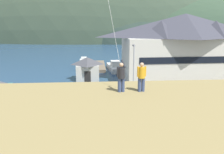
{
  "coord_description": "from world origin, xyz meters",
  "views": [
    {
      "loc": [
        -2.59,
        -20.56,
        10.79
      ],
      "look_at": [
        -0.49,
        9.0,
        3.63
      ],
      "focal_mm": 38.57,
      "sensor_mm": 36.0,
      "label": 1
    }
  ],
  "objects_px": {
    "moored_boat_wharfside": "(84,63)",
    "parked_car_front_row_silver": "(102,105)",
    "parked_car_mid_row_near": "(171,104)",
    "person_companion": "(142,76)",
    "storage_shed_waterside": "(88,68)",
    "person_kite_flyer": "(121,76)",
    "moored_boat_outer_mooring": "(115,67)",
    "harbor_lodge": "(184,45)",
    "parked_car_front_row_red": "(19,129)",
    "moored_boat_inner_slip": "(83,65)",
    "parked_car_corner_spot": "(94,128)",
    "wharf_dock": "(98,66)",
    "parking_light_pole": "(134,69)"
  },
  "relations": [
    {
      "from": "moored_boat_wharfside",
      "to": "parked_car_front_row_silver",
      "type": "relative_size",
      "value": 1.34
    },
    {
      "from": "moored_boat_outer_mooring",
      "to": "parked_car_front_row_red",
      "type": "bearing_deg",
      "value": -110.67
    },
    {
      "from": "parked_car_mid_row_near",
      "to": "moored_boat_wharfside",
      "type": "bearing_deg",
      "value": 111.03
    },
    {
      "from": "storage_shed_waterside",
      "to": "wharf_dock",
      "type": "distance_m",
      "value": 11.29
    },
    {
      "from": "wharf_dock",
      "to": "moored_boat_inner_slip",
      "type": "bearing_deg",
      "value": -171.81
    },
    {
      "from": "storage_shed_waterside",
      "to": "wharf_dock",
      "type": "xyz_separation_m",
      "value": [
        1.96,
        10.97,
        -1.8
      ]
    },
    {
      "from": "parked_car_front_row_silver",
      "to": "person_companion",
      "type": "relative_size",
      "value": 2.47
    },
    {
      "from": "wharf_dock",
      "to": "parked_car_front_row_red",
      "type": "distance_m",
      "value": 33.95
    },
    {
      "from": "wharf_dock",
      "to": "parked_car_mid_row_near",
      "type": "height_order",
      "value": "parked_car_mid_row_near"
    },
    {
      "from": "parked_car_mid_row_near",
      "to": "parking_light_pole",
      "type": "xyz_separation_m",
      "value": [
        -3.72,
        4.83,
        3.28
      ]
    },
    {
      "from": "parked_car_corner_spot",
      "to": "parked_car_front_row_red",
      "type": "distance_m",
      "value": 6.84
    },
    {
      "from": "moored_boat_wharfside",
      "to": "parking_light_pole",
      "type": "distance_m",
      "value": 26.43
    },
    {
      "from": "moored_boat_inner_slip",
      "to": "parking_light_pole",
      "type": "xyz_separation_m",
      "value": [
        7.8,
        -22.18,
        3.62
      ]
    },
    {
      "from": "parked_car_front_row_silver",
      "to": "parked_car_mid_row_near",
      "type": "relative_size",
      "value": 1.0
    },
    {
      "from": "harbor_lodge",
      "to": "parking_light_pole",
      "type": "xyz_separation_m",
      "value": [
        -10.96,
        -11.27,
        -1.9
      ]
    },
    {
      "from": "storage_shed_waterside",
      "to": "parking_light_pole",
      "type": "xyz_separation_m",
      "value": [
        6.5,
        -11.68,
        2.2
      ]
    },
    {
      "from": "storage_shed_waterside",
      "to": "moored_boat_inner_slip",
      "type": "bearing_deg",
      "value": 97.08
    },
    {
      "from": "storage_shed_waterside",
      "to": "moored_boat_outer_mooring",
      "type": "bearing_deg",
      "value": 54.13
    },
    {
      "from": "wharf_dock",
      "to": "moored_boat_wharfside",
      "type": "xyz_separation_m",
      "value": [
        -3.21,
        2.35,
        0.37
      ]
    },
    {
      "from": "moored_boat_outer_mooring",
      "to": "wharf_dock",
      "type": "bearing_deg",
      "value": 138.93
    },
    {
      "from": "harbor_lodge",
      "to": "parked_car_corner_spot",
      "type": "bearing_deg",
      "value": -126.56
    },
    {
      "from": "parked_car_mid_row_near",
      "to": "person_companion",
      "type": "bearing_deg",
      "value": -115.67
    },
    {
      "from": "wharf_dock",
      "to": "parked_car_front_row_silver",
      "type": "height_order",
      "value": "parked_car_front_row_silver"
    },
    {
      "from": "parked_car_front_row_silver",
      "to": "parked_car_mid_row_near",
      "type": "bearing_deg",
      "value": -1.05
    },
    {
      "from": "wharf_dock",
      "to": "parked_car_front_row_red",
      "type": "bearing_deg",
      "value": -102.96
    },
    {
      "from": "moored_boat_inner_slip",
      "to": "harbor_lodge",
      "type": "bearing_deg",
      "value": -30.19
    },
    {
      "from": "wharf_dock",
      "to": "person_kite_flyer",
      "type": "height_order",
      "value": "person_kite_flyer"
    },
    {
      "from": "person_companion",
      "to": "person_kite_flyer",
      "type": "bearing_deg",
      "value": 179.73
    },
    {
      "from": "harbor_lodge",
      "to": "parked_car_mid_row_near",
      "type": "distance_m",
      "value": 18.4
    },
    {
      "from": "moored_boat_wharfside",
      "to": "person_companion",
      "type": "distance_m",
      "value": 43.46
    },
    {
      "from": "harbor_lodge",
      "to": "parked_car_front_row_red",
      "type": "relative_size",
      "value": 5.35
    },
    {
      "from": "moored_boat_wharfside",
      "to": "person_kite_flyer",
      "type": "bearing_deg",
      "value": -84.45
    },
    {
      "from": "moored_boat_outer_mooring",
      "to": "parking_light_pole",
      "type": "relative_size",
      "value": 1.12
    },
    {
      "from": "parking_light_pole",
      "to": "person_companion",
      "type": "xyz_separation_m",
      "value": [
        -2.41,
        -17.59,
        3.2
      ]
    },
    {
      "from": "harbor_lodge",
      "to": "person_kite_flyer",
      "type": "height_order",
      "value": "harbor_lodge"
    },
    {
      "from": "person_kite_flyer",
      "to": "harbor_lodge",
      "type": "bearing_deg",
      "value": 63.21
    },
    {
      "from": "wharf_dock",
      "to": "moored_boat_wharfside",
      "type": "bearing_deg",
      "value": 143.81
    },
    {
      "from": "parked_car_mid_row_near",
      "to": "moored_boat_inner_slip",
      "type": "bearing_deg",
      "value": 113.1
    },
    {
      "from": "wharf_dock",
      "to": "moored_boat_wharfside",
      "type": "height_order",
      "value": "moored_boat_wharfside"
    },
    {
      "from": "storage_shed_waterside",
      "to": "person_kite_flyer",
      "type": "distance_m",
      "value": 29.9
    },
    {
      "from": "storage_shed_waterside",
      "to": "parked_car_front_row_silver",
      "type": "distance_m",
      "value": 16.54
    },
    {
      "from": "moored_boat_outer_mooring",
      "to": "person_kite_flyer",
      "type": "height_order",
      "value": "person_kite_flyer"
    },
    {
      "from": "storage_shed_waterside",
      "to": "parked_car_front_row_red",
      "type": "xyz_separation_m",
      "value": [
        -5.65,
        -22.11,
        -1.08
      ]
    },
    {
      "from": "person_kite_flyer",
      "to": "parked_car_front_row_silver",
      "type": "bearing_deg",
      "value": 93.41
    },
    {
      "from": "moored_boat_wharfside",
      "to": "storage_shed_waterside",
      "type": "bearing_deg",
      "value": -84.64
    },
    {
      "from": "parked_car_mid_row_near",
      "to": "parked_car_front_row_red",
      "type": "bearing_deg",
      "value": -160.57
    },
    {
      "from": "parked_car_front_row_red",
      "to": "person_kite_flyer",
      "type": "xyz_separation_m",
      "value": [
        8.54,
        -7.15,
        6.49
      ]
    },
    {
      "from": "storage_shed_waterside",
      "to": "person_kite_flyer",
      "type": "xyz_separation_m",
      "value": [
        2.89,
        -29.26,
        5.41
      ]
    },
    {
      "from": "moored_boat_inner_slip",
      "to": "parking_light_pole",
      "type": "relative_size",
      "value": 0.8
    },
    {
      "from": "moored_boat_wharfside",
      "to": "parking_light_pole",
      "type": "height_order",
      "value": "parking_light_pole"
    }
  ]
}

